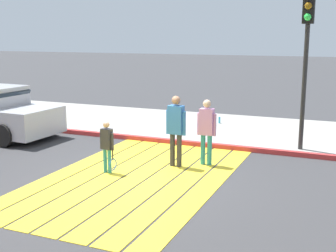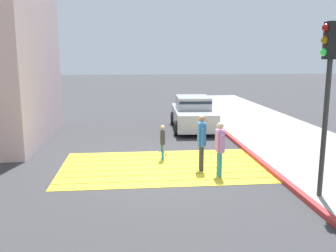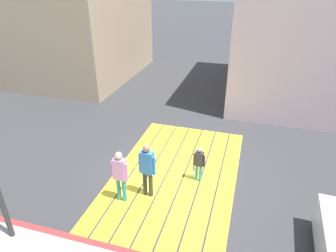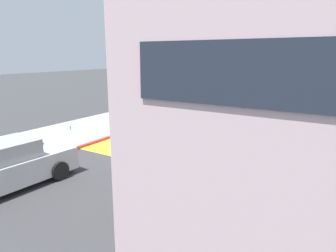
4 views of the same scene
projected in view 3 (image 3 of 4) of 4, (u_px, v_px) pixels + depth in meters
ground_plane at (175, 175)px, 9.57m from camera, size 120.00×120.00×0.00m
crosswalk_stripes at (175, 175)px, 9.57m from camera, size 6.40×3.80×0.01m
building_far_south at (316, 20)px, 13.94m from camera, size 8.00×7.04×7.47m
pedestrian_adult_lead at (147, 167)px, 8.24m from camera, size 0.24×0.50×1.72m
pedestrian_adult_trailing at (120, 173)px, 8.08m from camera, size 0.21×0.48×1.61m
pedestrian_child_with_racket at (199, 162)px, 9.01m from camera, size 0.28×0.38×1.21m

